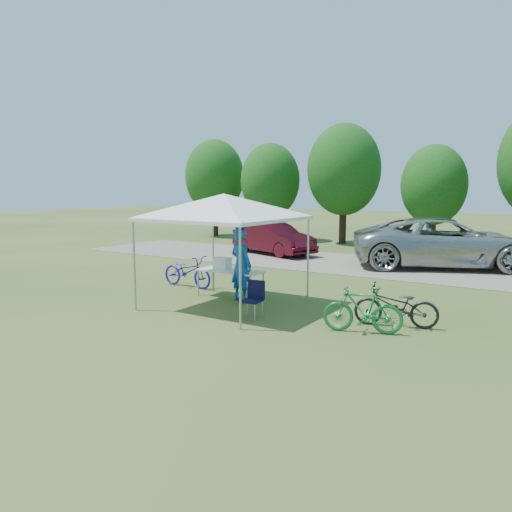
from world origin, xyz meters
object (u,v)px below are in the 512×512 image
(cyclist, at_px, (241,265))
(bike_dark, at_px, (396,306))
(folding_table, at_px, (230,272))
(cooler, at_px, (222,263))
(bike_green, at_px, (363,310))
(minivan, at_px, (445,243))
(folding_chair, at_px, (254,296))
(bike_blue, at_px, (187,271))
(sedan, at_px, (273,238))

(cyclist, xyz_separation_m, bike_dark, (4.05, -0.23, -0.48))
(folding_table, distance_m, cyclist, 0.62)
(cooler, height_order, bike_dark, cooler)
(bike_green, bearing_deg, minivan, 165.89)
(cooler, height_order, bike_green, cooler)
(cyclist, distance_m, bike_dark, 4.08)
(cooler, bearing_deg, minivan, 64.32)
(bike_dark, bearing_deg, cyclist, -108.62)
(bike_green, bearing_deg, folding_table, -123.86)
(bike_green, bearing_deg, cyclist, -122.58)
(folding_chair, relative_size, bike_blue, 0.47)
(folding_table, height_order, bike_blue, bike_blue)
(cyclist, bearing_deg, bike_green, 178.43)
(minivan, bearing_deg, folding_table, 131.39)
(folding_chair, bearing_deg, folding_table, 133.65)
(folding_table, distance_m, folding_chair, 2.20)
(cyclist, relative_size, bike_dark, 1.09)
(cooler, xyz_separation_m, minivan, (3.90, 8.12, 0.03))
(bike_dark, height_order, minivan, minivan)
(folding_table, xyz_separation_m, cooler, (-0.26, -0.00, 0.20))
(bike_blue, xyz_separation_m, bike_green, (5.97, -1.67, 0.01))
(bike_green, relative_size, bike_dark, 0.92)
(folding_table, xyz_separation_m, bike_dark, (4.56, -0.47, -0.23))
(cooler, height_order, sedan, sedan)
(cyclist, xyz_separation_m, minivan, (3.14, 8.36, -0.02))
(folding_table, bearing_deg, bike_dark, -5.91)
(folding_table, height_order, bike_dark, bike_dark)
(folding_chair, bearing_deg, bike_blue, 146.45)
(bike_green, distance_m, minivan, 9.39)
(bike_blue, distance_m, sedan, 7.61)
(folding_table, height_order, minivan, minivan)
(folding_chair, bearing_deg, minivan, 72.60)
(folding_chair, xyz_separation_m, sedan, (-5.04, 9.31, 0.21))
(folding_chair, distance_m, sedan, 10.59)
(bike_dark, xyz_separation_m, minivan, (-0.91, 8.59, 0.47))
(bike_dark, bearing_deg, cooler, -110.95)
(bike_blue, height_order, bike_green, bike_green)
(folding_table, bearing_deg, bike_blue, 167.01)
(folding_chair, height_order, cyclist, cyclist)
(cooler, height_order, minivan, minivan)
(folding_table, bearing_deg, minivan, 65.83)
(bike_blue, bearing_deg, folding_chair, -115.80)
(minivan, bearing_deg, bike_green, 158.52)
(bike_blue, bearing_deg, bike_green, -103.56)
(folding_table, relative_size, minivan, 0.27)
(cyclist, height_order, bike_blue, cyclist)
(cyclist, height_order, minivan, cyclist)
(bike_dark, relative_size, sedan, 0.42)
(bike_green, bearing_deg, bike_blue, -122.70)
(folding_chair, bearing_deg, bike_dark, 12.62)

